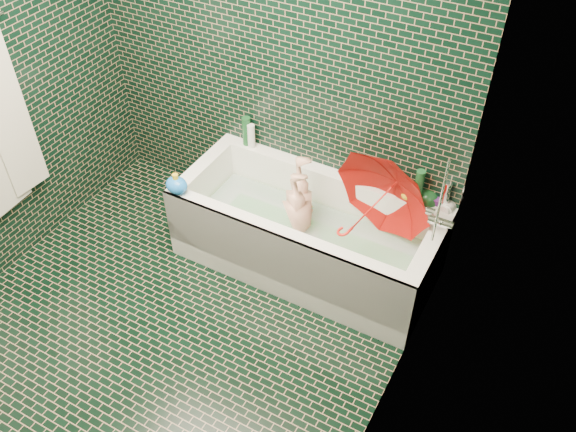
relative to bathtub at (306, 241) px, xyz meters
The scene contains 18 objects.
floor 1.12m from the bathtub, 114.07° to the right, with size 2.80×2.80×0.00m, color black.
wall_back 1.20m from the bathtub, 138.90° to the left, with size 2.80×2.80×0.00m, color black.
wall_right 1.68m from the bathtub, 49.85° to the right, with size 2.80×2.80×0.00m, color black.
bathtub is the anchor object (origin of this frame).
bath_mat 0.06m from the bathtub, 90.00° to the left, with size 1.35×0.47×0.01m, color green.
water 0.09m from the bathtub, 90.00° to the left, with size 1.48×0.53×0.00m, color silver.
faucet 0.99m from the bathtub, ahead, with size 0.18×0.19×0.55m.
child 0.12m from the bathtub, 145.52° to the left, with size 0.34×0.22×0.92m, color #DFA48B.
umbrella 0.58m from the bathtub, 10.53° to the left, with size 0.64×0.64×0.56m, color red.
soap_bottle_a 0.90m from the bathtub, 22.18° to the left, with size 0.10×0.10×0.26m, color white.
soap_bottle_b 0.88m from the bathtub, 25.27° to the left, with size 0.08×0.09×0.18m, color #531D6F.
soap_bottle_c 0.79m from the bathtub, 26.72° to the left, with size 0.15×0.15×0.19m, color #144820.
bottle_right_tall 0.82m from the bathtub, 29.55° to the left, with size 0.06×0.06×0.23m, color #144820.
bottle_right_pump 0.95m from the bathtub, 25.30° to the left, with size 0.05×0.05×0.19m, color silver.
bottle_left_tall 0.87m from the bathtub, 151.63° to the left, with size 0.06×0.06×0.21m, color #144820.
bottle_left_short 0.81m from the bathtub, 150.92° to the left, with size 0.05×0.05×0.18m, color white.
rubber_duck 0.74m from the bathtub, 30.37° to the left, with size 0.11×0.09×0.09m.
bath_toy 0.92m from the bathtub, 157.63° to the right, with size 0.16×0.13×0.14m.
Camera 1 is at (1.73, -1.57, 3.04)m, focal length 38.00 mm.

